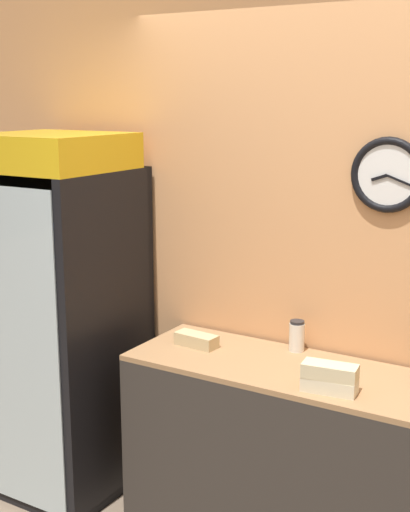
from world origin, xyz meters
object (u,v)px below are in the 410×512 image
(beverage_cooler, at_px, (68,299))
(sandwich_stack_bottom, at_px, (329,385))
(sandwich_flat_left, at_px, (196,340))
(condiment_jar, at_px, (297,336))
(sandwich_stack_middle, at_px, (330,371))

(beverage_cooler, relative_size, sandwich_stack_bottom, 8.14)
(beverage_cooler, xyz_separation_m, sandwich_stack_bottom, (1.53, -0.13, -0.11))
(sandwich_flat_left, xyz_separation_m, condiment_jar, (0.45, 0.19, 0.04))
(beverage_cooler, distance_m, condiment_jar, 1.24)
(sandwich_stack_bottom, bearing_deg, sandwich_flat_left, 166.37)
(beverage_cooler, bearing_deg, sandwich_flat_left, 4.11)
(sandwich_stack_middle, xyz_separation_m, sandwich_flat_left, (-0.76, 0.18, -0.06))
(sandwich_stack_bottom, relative_size, sandwich_flat_left, 1.07)
(sandwich_stack_middle, bearing_deg, sandwich_stack_bottom, 0.00)
(beverage_cooler, relative_size, sandwich_stack_middle, 8.11)
(sandwich_stack_bottom, height_order, condiment_jar, condiment_jar)
(sandwich_stack_middle, bearing_deg, condiment_jar, 129.86)
(beverage_cooler, xyz_separation_m, sandwich_flat_left, (0.77, 0.06, -0.11))
(sandwich_flat_left, bearing_deg, beverage_cooler, -175.89)
(beverage_cooler, height_order, sandwich_stack_middle, beverage_cooler)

